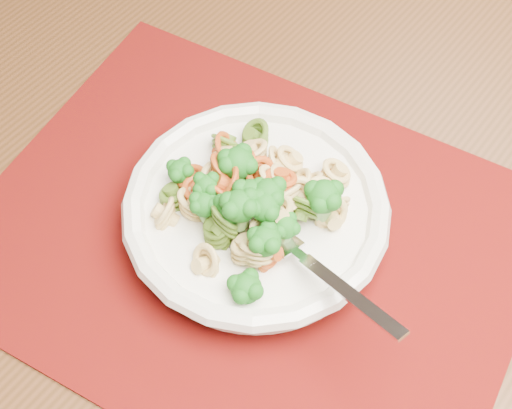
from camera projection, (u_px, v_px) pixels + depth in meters
The scene contains 5 objects.
dining_table at pixel (331, 206), 0.77m from camera, with size 1.54×1.01×0.76m.
placemat at pixel (248, 240), 0.63m from camera, with size 0.48×0.37×0.00m, color #5C0F03.
pasta_bowl at pixel (256, 212), 0.62m from camera, with size 0.23×0.23×0.04m.
pasta_broccoli_heap at pixel (256, 201), 0.60m from camera, with size 0.20×0.20×0.06m, color #DDB96D, non-canonical shape.
fork at pixel (285, 243), 0.58m from camera, with size 0.19×0.02×0.01m, color silver, non-canonical shape.
Camera 1 is at (-0.04, -0.57, 1.31)m, focal length 50.00 mm.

